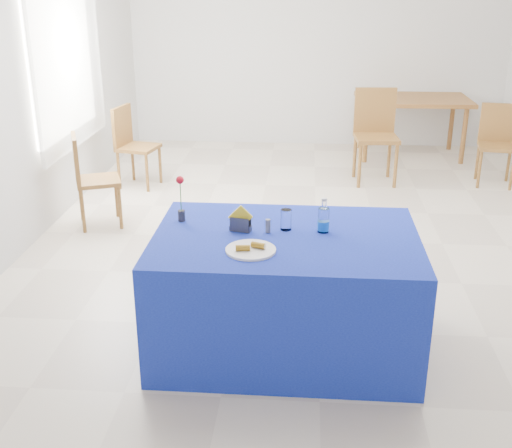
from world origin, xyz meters
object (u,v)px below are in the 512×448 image
at_px(chair_bg_right, 497,138).
at_px(chair_win_b, 131,141).
at_px(chair_win_a, 89,174).
at_px(chair_bg_left, 375,129).
at_px(plate, 251,250).
at_px(oak_table, 412,104).
at_px(blue_table, 285,292).
at_px(water_bottle, 323,221).

xyz_separation_m(chair_bg_right, chair_win_b, (-4.04, -0.42, 0.00)).
bearing_deg(chair_win_a, chair_bg_left, -80.78).
height_order(chair_bg_left, chair_bg_right, chair_bg_left).
xyz_separation_m(plate, chair_bg_left, (1.07, 3.86, -0.17)).
height_order(plate, oak_table, plate).
relative_size(oak_table, chair_bg_right, 1.61).
bearing_deg(chair_bg_left, blue_table, -107.70).
bearing_deg(blue_table, chair_win_b, 119.58).
xyz_separation_m(water_bottle, chair_win_b, (-2.04, 3.11, -0.32)).
height_order(blue_table, chair_win_a, chair_win_a).
xyz_separation_m(chair_bg_left, chair_win_a, (-2.76, -1.66, -0.09)).
distance_m(blue_table, oak_table, 4.94).
xyz_separation_m(oak_table, chair_bg_right, (0.79, -1.10, -0.17)).
height_order(blue_table, chair_bg_right, chair_bg_right).
bearing_deg(chair_bg_left, plate, -109.52).
height_order(blue_table, chair_bg_left, chair_bg_left).
distance_m(chair_bg_left, chair_bg_right, 1.35).
distance_m(plate, blue_table, 0.50).
bearing_deg(chair_win_b, water_bottle, -134.91).
distance_m(water_bottle, chair_win_b, 3.73).
relative_size(water_bottle, chair_win_a, 0.25).
xyz_separation_m(water_bottle, chair_bg_right, (2.01, 3.54, -0.32)).
bearing_deg(plate, chair_win_a, 127.54).
bearing_deg(plate, water_bottle, 38.57).
distance_m(chair_win_a, chair_win_b, 1.24).
relative_size(blue_table, water_bottle, 7.44).
distance_m(water_bottle, oak_table, 4.80).
height_order(water_bottle, chair_bg_left, chair_bg_left).
bearing_deg(chair_bg_left, chair_bg_right, -3.85).
distance_m(blue_table, chair_win_a, 2.72).
bearing_deg(chair_win_b, blue_table, -138.52).
distance_m(water_bottle, chair_bg_left, 3.60).
bearing_deg(water_bottle, chair_win_b, 123.19).
bearing_deg(water_bottle, chair_win_a, 138.37).
height_order(plate, chair_bg_left, chair_bg_left).
height_order(oak_table, chair_bg_right, chair_bg_right).
bearing_deg(chair_bg_right, chair_win_b, -164.68).
xyz_separation_m(oak_table, chair_win_a, (-3.33, -2.76, -0.17)).
xyz_separation_m(plate, chair_win_a, (-1.69, 2.20, -0.26)).
bearing_deg(chair_bg_left, oak_table, 58.97).
bearing_deg(chair_bg_left, chair_win_a, -153.09).
distance_m(blue_table, chair_bg_left, 3.72).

